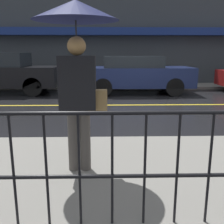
% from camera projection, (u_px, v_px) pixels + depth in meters
% --- Properties ---
extents(ground_plane, '(80.00, 80.00, 0.00)m').
position_uv_depth(ground_plane, '(139.00, 105.00, 8.30)').
color(ground_plane, black).
extents(sidewalk_near, '(28.00, 2.76, 0.11)m').
position_uv_depth(sidewalk_near, '(184.00, 172.00, 3.54)').
color(sidewalk_near, gray).
rests_on(sidewalk_near, ground_plane).
extents(sidewalk_far, '(28.00, 1.68, 0.11)m').
position_uv_depth(sidewalk_far, '(128.00, 86.00, 12.50)').
color(sidewalk_far, gray).
rests_on(sidewalk_far, ground_plane).
extents(lane_marking, '(25.20, 0.12, 0.01)m').
position_uv_depth(lane_marking, '(139.00, 105.00, 8.30)').
color(lane_marking, gold).
rests_on(lane_marking, ground_plane).
extents(building_storefront, '(28.00, 0.85, 5.29)m').
position_uv_depth(building_storefront, '(127.00, 31.00, 12.87)').
color(building_storefront, '#383D42').
rests_on(building_storefront, ground_plane).
extents(pedestrian, '(1.03, 1.03, 2.13)m').
position_uv_depth(pedestrian, '(77.00, 41.00, 3.14)').
color(pedestrian, '#4C4742').
rests_on(pedestrian, sidewalk_near).
extents(car_black, '(4.38, 1.71, 1.61)m').
position_uv_depth(car_black, '(2.00, 73.00, 10.43)').
color(car_black, black).
rests_on(car_black, ground_plane).
extents(car_navy, '(4.37, 1.86, 1.48)m').
position_uv_depth(car_navy, '(136.00, 74.00, 10.57)').
color(car_navy, '#19234C').
rests_on(car_navy, ground_plane).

